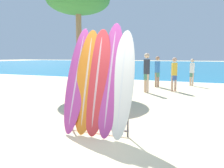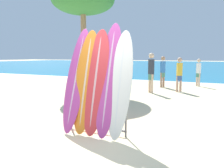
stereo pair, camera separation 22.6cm
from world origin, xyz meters
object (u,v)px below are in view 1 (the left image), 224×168
at_px(surfboard_slot_4, 122,84).
at_px(palm_tree, 78,1).
at_px(surfboard_slot_1, 87,81).
at_px(surfboard_slot_0, 77,79).
at_px(person_far_left, 147,71).
at_px(person_near_water, 157,70).
at_px(surfboard_slot_3, 110,79).
at_px(surfboard_rack, 98,110).
at_px(surfboard_slot_2, 97,81).
at_px(person_mid_beach, 174,73).
at_px(person_far_right, 192,71).

height_order(surfboard_slot_4, palm_tree, palm_tree).
height_order(surfboard_slot_1, palm_tree, palm_tree).
bearing_deg(surfboard_slot_0, person_far_left, 87.23).
bearing_deg(person_near_water, surfboard_slot_3, 37.87).
bearing_deg(surfboard_slot_1, surfboard_rack, -3.87).
xyz_separation_m(surfboard_slot_3, person_near_water, (-0.44, 7.64, -0.29)).
relative_size(surfboard_slot_2, person_mid_beach, 1.41).
xyz_separation_m(surfboard_slot_4, person_far_left, (-0.82, 5.65, -0.13)).
xyz_separation_m(person_mid_beach, person_far_left, (-1.13, -0.83, 0.11)).
relative_size(surfboard_slot_3, person_near_water, 1.44).
xyz_separation_m(person_far_left, person_far_right, (1.83, 3.27, -0.16)).
relative_size(surfboard_slot_3, person_far_right, 1.58).
relative_size(surfboard_slot_0, person_far_left, 1.29).
height_order(person_near_water, person_far_right, person_near_water).
bearing_deg(person_far_right, palm_tree, -101.09).
bearing_deg(surfboard_slot_1, person_far_right, 78.36).
distance_m(surfboard_slot_0, surfboard_slot_1, 0.27).
bearing_deg(person_mid_beach, person_near_water, 98.81).
bearing_deg(person_far_right, surfboard_rack, -59.65).
relative_size(surfboard_slot_3, palm_tree, 0.49).
distance_m(surfboard_slot_3, person_far_left, 5.64).
height_order(surfboard_slot_0, palm_tree, palm_tree).
xyz_separation_m(person_mid_beach, palm_tree, (-4.26, -1.52, 3.33)).
distance_m(person_far_left, palm_tree, 4.54).
bearing_deg(surfboard_slot_0, surfboard_rack, -4.98).
xyz_separation_m(surfboard_rack, surfboard_slot_0, (-0.54, 0.05, 0.65)).
bearing_deg(surfboard_slot_0, palm_tree, 120.14).
distance_m(person_near_water, palm_tree, 5.37).
height_order(person_mid_beach, palm_tree, palm_tree).
bearing_deg(surfboard_slot_2, person_near_water, 91.10).
xyz_separation_m(surfboard_rack, surfboard_slot_4, (0.55, 0.01, 0.60)).
bearing_deg(person_mid_beach, person_far_right, 42.41).
bearing_deg(surfboard_slot_0, surfboard_slot_4, -1.88).
distance_m(surfboard_rack, surfboard_slot_4, 0.81).
relative_size(surfboard_slot_1, person_far_right, 1.49).
bearing_deg(surfboard_slot_4, person_far_left, 98.28).
bearing_deg(palm_tree, surfboard_slot_0, -59.86).
height_order(surfboard_slot_0, person_far_right, surfboard_slot_0).
distance_m(surfboard_slot_4, person_near_water, 7.71).
height_order(surfboard_slot_4, person_far_left, surfboard_slot_4).
bearing_deg(surfboard_slot_3, surfboard_slot_2, -174.58).
bearing_deg(surfboard_slot_3, person_far_left, 95.57).
xyz_separation_m(surfboard_slot_0, surfboard_slot_2, (0.53, -0.03, -0.03)).
bearing_deg(palm_tree, surfboard_rack, -55.60).
relative_size(surfboard_slot_0, surfboard_slot_1, 1.03).
relative_size(surfboard_slot_1, person_mid_beach, 1.41).
distance_m(surfboard_slot_2, person_far_left, 5.65).
bearing_deg(palm_tree, person_mid_beach, 19.68).
height_order(person_mid_beach, person_far_right, person_mid_beach).
height_order(surfboard_slot_0, surfboard_slot_4, surfboard_slot_0).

